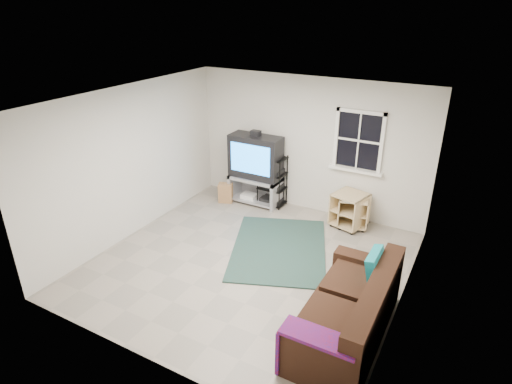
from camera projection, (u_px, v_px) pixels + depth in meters
The scene contains 8 objects.
room at pixel (358, 145), 7.59m from camera, with size 4.60×4.62×4.60m.
tv_unit at pixel (256, 164), 8.51m from camera, with size 1.04×0.52×1.53m.
av_rack at pixel (272, 184), 8.57m from camera, with size 0.53×0.38×1.05m.
side_table_left at pixel (351, 208), 7.81m from camera, with size 0.67×0.67×0.65m.
side_table_right at pixel (353, 208), 7.83m from camera, with size 0.64×0.64×0.61m.
sofa at pixel (349, 313), 5.22m from camera, with size 0.90×2.04×0.93m.
shag_rug at pixel (279, 248), 7.18m from camera, with size 1.53×2.10×0.02m, color black.
paper_bag at pixel (226, 193), 8.79m from camera, with size 0.28×0.18×0.40m, color olive.
Camera 1 is at (2.87, -4.97, 3.83)m, focal length 30.00 mm.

